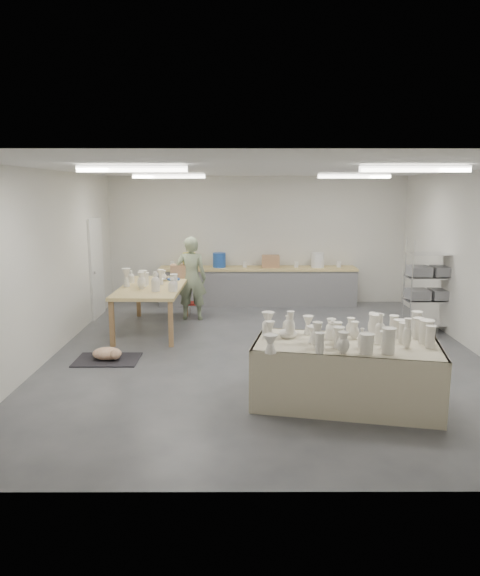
{
  "coord_description": "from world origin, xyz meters",
  "views": [
    {
      "loc": [
        -0.45,
        -8.19,
        2.68
      ],
      "look_at": [
        -0.42,
        0.31,
        1.05
      ],
      "focal_mm": 32.0,
      "sensor_mm": 36.0,
      "label": 1
    }
  ],
  "objects_px": {
    "work_table": "(154,285)",
    "potter": "(191,278)",
    "drying_table": "(346,371)",
    "red_stool": "(193,304)"
  },
  "relations": [
    {
      "from": "work_table",
      "to": "red_stool",
      "type": "bearing_deg",
      "value": 59.76
    },
    {
      "from": "drying_table",
      "to": "red_stool",
      "type": "height_order",
      "value": "drying_table"
    },
    {
      "from": "drying_table",
      "to": "potter",
      "type": "xyz_separation_m",
      "value": [
        -2.33,
        4.37,
        0.43
      ]
    },
    {
      "from": "drying_table",
      "to": "work_table",
      "type": "relative_size",
      "value": 1.05
    },
    {
      "from": "work_table",
      "to": "potter",
      "type": "relative_size",
      "value": 1.34
    },
    {
      "from": "potter",
      "to": "drying_table",
      "type": "bearing_deg",
      "value": 120.84
    },
    {
      "from": "work_table",
      "to": "potter",
      "type": "xyz_separation_m",
      "value": [
        0.64,
        0.78,
        0.0
      ]
    },
    {
      "from": "work_table",
      "to": "potter",
      "type": "distance_m",
      "value": 1.01
    },
    {
      "from": "work_table",
      "to": "red_stool",
      "type": "distance_m",
      "value": 1.38
    },
    {
      "from": "drying_table",
      "to": "potter",
      "type": "distance_m",
      "value": 4.97
    }
  ]
}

